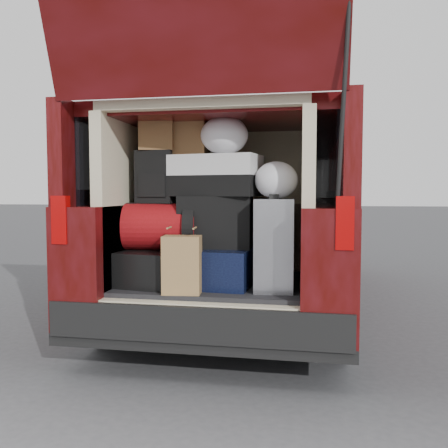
{
  "coord_description": "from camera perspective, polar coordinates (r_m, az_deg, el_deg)",
  "views": [
    {
      "loc": [
        0.67,
        -3.04,
        1.19
      ],
      "look_at": [
        0.08,
        0.2,
        0.97
      ],
      "focal_mm": 38.0,
      "sensor_mm": 36.0,
      "label": 1
    }
  ],
  "objects": [
    {
      "name": "kraft_bag",
      "position": [
        3.02,
        -5.07,
        -4.91
      ],
      "size": [
        0.25,
        0.17,
        0.37
      ],
      "primitive_type": "cube",
      "rotation": [
        0.0,
        0.0,
        0.1
      ],
      "color": "olive",
      "rests_on": "load_floor"
    },
    {
      "name": "backpack",
      "position": [
        3.4,
        -8.23,
        5.6
      ],
      "size": [
        0.26,
        0.16,
        0.37
      ],
      "primitive_type": "cube",
      "rotation": [
        0.0,
        0.0,
        -0.02
      ],
      "color": "black",
      "rests_on": "red_duffel"
    },
    {
      "name": "load_floor",
      "position": [
        3.51,
        -1.05,
        -11.31
      ],
      "size": [
        1.24,
        1.05,
        0.55
      ],
      "primitive_type": "cube",
      "color": "black",
      "rests_on": "ground"
    },
    {
      "name": "red_duffel",
      "position": [
        3.35,
        -7.58,
        -0.31
      ],
      "size": [
        0.53,
        0.38,
        0.32
      ],
      "primitive_type": "cube",
      "rotation": [
        0.0,
        0.0,
        0.12
      ],
      "color": "maroon",
      "rests_on": "black_hardshell"
    },
    {
      "name": "black_hardshell",
      "position": [
        3.39,
        -7.6,
        -5.07
      ],
      "size": [
        0.52,
        0.66,
        0.24
      ],
      "primitive_type": "cube",
      "rotation": [
        0.0,
        0.0,
        -0.16
      ],
      "color": "black",
      "rests_on": "load_floor"
    },
    {
      "name": "plastic_bag_right",
      "position": [
        3.13,
        6.3,
        5.27
      ],
      "size": [
        0.31,
        0.3,
        0.25
      ],
      "primitive_type": "ellipsoid",
      "rotation": [
        0.0,
        0.0,
        0.13
      ],
      "color": "silver",
      "rests_on": "silver_roller"
    },
    {
      "name": "navy_hardshell",
      "position": [
        3.32,
        -0.62,
        -5.03
      ],
      "size": [
        0.53,
        0.62,
        0.26
      ],
      "primitive_type": "cube",
      "rotation": [
        0.0,
        0.0,
        -0.07
      ],
      "color": "black",
      "rests_on": "load_floor"
    },
    {
      "name": "minivan",
      "position": [
        4.95,
        2.56,
        0.57
      ],
      "size": [
        1.9,
        5.35,
        2.77
      ],
      "color": "black",
      "rests_on": "ground"
    },
    {
      "name": "twotone_duffel",
      "position": [
        3.32,
        -1.24,
        5.82
      ],
      "size": [
        0.68,
        0.43,
        0.28
      ],
      "primitive_type": "cube",
      "rotation": [
        0.0,
        0.0,
        -0.17
      ],
      "color": "silver",
      "rests_on": "black_soft_case"
    },
    {
      "name": "plastic_bag_center",
      "position": [
        3.28,
        0.04,
        10.61
      ],
      "size": [
        0.36,
        0.34,
        0.26
      ],
      "primitive_type": "ellipsoid",
      "rotation": [
        0.0,
        0.0,
        0.12
      ],
      "color": "silver",
      "rests_on": "twotone_duffel"
    },
    {
      "name": "grocery_sack_lower",
      "position": [
        3.43,
        -7.98,
        10.48
      ],
      "size": [
        0.26,
        0.22,
        0.21
      ],
      "primitive_type": "cube",
      "rotation": [
        0.0,
        0.0,
        0.14
      ],
      "color": "brown",
      "rests_on": "backpack"
    },
    {
      "name": "silver_roller",
      "position": [
        3.15,
        6.01,
        -2.42
      ],
      "size": [
        0.27,
        0.41,
        0.6
      ],
      "primitive_type": "cube",
      "rotation": [
        0.0,
        0.0,
        0.06
      ],
      "color": "silver",
      "rests_on": "load_floor"
    },
    {
      "name": "black_soft_case",
      "position": [
        3.29,
        -0.98,
        0.26
      ],
      "size": [
        0.51,
        0.32,
        0.36
      ],
      "primitive_type": "cube",
      "rotation": [
        0.0,
        0.0,
        0.04
      ],
      "color": "black",
      "rests_on": "navy_hardshell"
    },
    {
      "name": "grocery_sack_upper",
      "position": [
        3.42,
        -3.97,
        10.09
      ],
      "size": [
        0.23,
        0.19,
        0.23
      ],
      "primitive_type": "cube",
      "rotation": [
        0.0,
        0.0,
        0.0
      ],
      "color": "brown",
      "rests_on": "twotone_duffel"
    },
    {
      "name": "ground",
      "position": [
        3.34,
        -2.02,
        -17.08
      ],
      "size": [
        80.0,
        80.0,
        0.0
      ],
      "primitive_type": "plane",
      "color": "#373739",
      "rests_on": "ground"
    }
  ]
}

